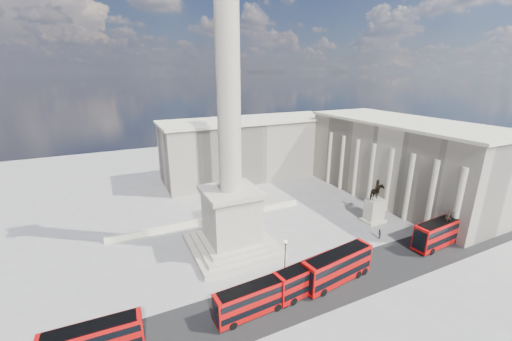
{
  "coord_description": "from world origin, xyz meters",
  "views": [
    {
      "loc": [
        -16.9,
        -39.84,
        29.06
      ],
      "look_at": [
        3.96,
        3.8,
        13.86
      ],
      "focal_mm": 22.0,
      "sensor_mm": 36.0,
      "label": 1
    }
  ],
  "objects_px": {
    "victorian_lamp": "(285,256)",
    "pedestrian_crossing": "(355,246)",
    "nelsons_column": "(231,177)",
    "red_bus_c": "(338,266)",
    "red_bus_b": "(309,277)",
    "red_bus_a": "(254,299)",
    "pedestrian_standing": "(379,234)",
    "red_bus_e": "(94,341)",
    "equestrian_statue": "(375,207)",
    "pedestrian_walking": "(350,250)",
    "red_bus_d": "(441,232)"
  },
  "relations": [
    {
      "from": "red_bus_c",
      "to": "pedestrian_standing",
      "type": "xyz_separation_m",
      "value": [
        14.95,
        6.44,
        -1.58
      ]
    },
    {
      "from": "red_bus_d",
      "to": "pedestrian_standing",
      "type": "relative_size",
      "value": 6.65
    },
    {
      "from": "red_bus_e",
      "to": "pedestrian_crossing",
      "type": "distance_m",
      "value": 39.85
    },
    {
      "from": "red_bus_c",
      "to": "pedestrian_walking",
      "type": "distance_m",
      "value": 8.31
    },
    {
      "from": "nelsons_column",
      "to": "red_bus_c",
      "type": "xyz_separation_m",
      "value": [
        10.38,
        -14.98,
        -10.44
      ]
    },
    {
      "from": "equestrian_statue",
      "to": "pedestrian_standing",
      "type": "xyz_separation_m",
      "value": [
        -4.26,
        -5.6,
        -2.27
      ]
    },
    {
      "from": "red_bus_d",
      "to": "red_bus_e",
      "type": "bearing_deg",
      "value": 175.15
    },
    {
      "from": "equestrian_statue",
      "to": "pedestrian_standing",
      "type": "height_order",
      "value": "equestrian_statue"
    },
    {
      "from": "victorian_lamp",
      "to": "pedestrian_crossing",
      "type": "xyz_separation_m",
      "value": [
        14.64,
        1.33,
        -2.81
      ]
    },
    {
      "from": "red_bus_c",
      "to": "red_bus_d",
      "type": "bearing_deg",
      "value": -7.32
    },
    {
      "from": "red_bus_e",
      "to": "pedestrian_standing",
      "type": "xyz_separation_m",
      "value": [
        46.41,
        5.52,
        -1.22
      ]
    },
    {
      "from": "pedestrian_standing",
      "to": "red_bus_e",
      "type": "bearing_deg",
      "value": -24.16
    },
    {
      "from": "red_bus_a",
      "to": "red_bus_e",
      "type": "height_order",
      "value": "red_bus_a"
    },
    {
      "from": "red_bus_d",
      "to": "pedestrian_walking",
      "type": "relative_size",
      "value": 7.29
    },
    {
      "from": "victorian_lamp",
      "to": "pedestrian_crossing",
      "type": "relative_size",
      "value": 3.44
    },
    {
      "from": "red_bus_a",
      "to": "red_bus_d",
      "type": "bearing_deg",
      "value": -2.04
    },
    {
      "from": "nelsons_column",
      "to": "pedestrian_crossing",
      "type": "xyz_separation_m",
      "value": [
        18.52,
        -9.79,
        -11.99
      ]
    },
    {
      "from": "red_bus_b",
      "to": "pedestrian_standing",
      "type": "relative_size",
      "value": 5.99
    },
    {
      "from": "nelsons_column",
      "to": "pedestrian_standing",
      "type": "relative_size",
      "value": 27.73
    },
    {
      "from": "victorian_lamp",
      "to": "equestrian_statue",
      "type": "relative_size",
      "value": 0.7
    },
    {
      "from": "red_bus_a",
      "to": "nelsons_column",
      "type": "bearing_deg",
      "value": 75.24
    },
    {
      "from": "victorian_lamp",
      "to": "pedestrian_walking",
      "type": "relative_size",
      "value": 3.87
    },
    {
      "from": "red_bus_d",
      "to": "equestrian_statue",
      "type": "xyz_separation_m",
      "value": [
        -3.49,
        11.8,
        0.66
      ]
    },
    {
      "from": "red_bus_b",
      "to": "red_bus_c",
      "type": "relative_size",
      "value": 0.91
    },
    {
      "from": "red_bus_d",
      "to": "red_bus_e",
      "type": "distance_m",
      "value": 54.17
    },
    {
      "from": "victorian_lamp",
      "to": "pedestrian_standing",
      "type": "relative_size",
      "value": 3.53
    },
    {
      "from": "red_bus_e",
      "to": "equestrian_statue",
      "type": "bearing_deg",
      "value": 14.81
    },
    {
      "from": "red_bus_b",
      "to": "victorian_lamp",
      "type": "relative_size",
      "value": 1.7
    },
    {
      "from": "nelsons_column",
      "to": "red_bus_e",
      "type": "height_order",
      "value": "nelsons_column"
    },
    {
      "from": "red_bus_e",
      "to": "pedestrian_walking",
      "type": "bearing_deg",
      "value": 8.21
    },
    {
      "from": "red_bus_c",
      "to": "red_bus_b",
      "type": "bearing_deg",
      "value": 171.09
    },
    {
      "from": "pedestrian_walking",
      "to": "pedestrian_crossing",
      "type": "relative_size",
      "value": 0.89
    },
    {
      "from": "red_bus_a",
      "to": "pedestrian_walking",
      "type": "xyz_separation_m",
      "value": [
        20.11,
        5.37,
        -1.35
      ]
    },
    {
      "from": "red_bus_e",
      "to": "equestrian_statue",
      "type": "height_order",
      "value": "equestrian_statue"
    },
    {
      "from": "red_bus_b",
      "to": "pedestrian_crossing",
      "type": "bearing_deg",
      "value": 14.43
    },
    {
      "from": "red_bus_e",
      "to": "red_bus_c",
      "type": "bearing_deg",
      "value": 0.76
    },
    {
      "from": "red_bus_e",
      "to": "pedestrian_standing",
      "type": "bearing_deg",
      "value": 9.21
    },
    {
      "from": "red_bus_e",
      "to": "pedestrian_walking",
      "type": "distance_m",
      "value": 38.27
    },
    {
      "from": "victorian_lamp",
      "to": "pedestrian_standing",
      "type": "xyz_separation_m",
      "value": [
        21.45,
        2.57,
        -2.84
      ]
    },
    {
      "from": "nelsons_column",
      "to": "red_bus_a",
      "type": "xyz_separation_m",
      "value": [
        -3.14,
        -15.58,
        -10.75
      ]
    },
    {
      "from": "equestrian_statue",
      "to": "red_bus_e",
      "type": "bearing_deg",
      "value": -167.62
    },
    {
      "from": "red_bus_b",
      "to": "victorian_lamp",
      "type": "xyz_separation_m",
      "value": [
        -1.62,
        3.78,
        1.49
      ]
    },
    {
      "from": "red_bus_a",
      "to": "equestrian_statue",
      "type": "relative_size",
      "value": 1.14
    },
    {
      "from": "red_bus_a",
      "to": "pedestrian_walking",
      "type": "height_order",
      "value": "red_bus_a"
    },
    {
      "from": "nelsons_column",
      "to": "red_bus_b",
      "type": "relative_size",
      "value": 4.63
    },
    {
      "from": "red_bus_d",
      "to": "pedestrian_crossing",
      "type": "bearing_deg",
      "value": 157.08
    },
    {
      "from": "red_bus_e",
      "to": "victorian_lamp",
      "type": "bearing_deg",
      "value": 9.16
    },
    {
      "from": "red_bus_d",
      "to": "pedestrian_crossing",
      "type": "height_order",
      "value": "red_bus_d"
    },
    {
      "from": "red_bus_b",
      "to": "red_bus_e",
      "type": "distance_m",
      "value": 26.59
    },
    {
      "from": "red_bus_b",
      "to": "equestrian_statue",
      "type": "bearing_deg",
      "value": 19.41
    }
  ]
}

